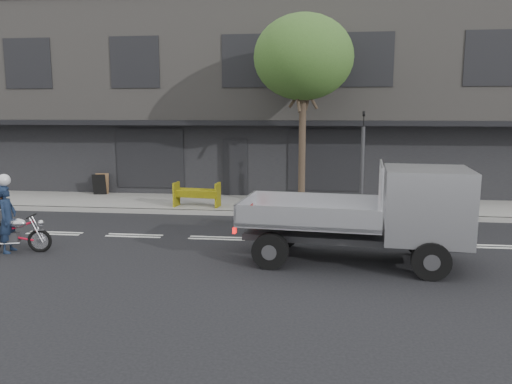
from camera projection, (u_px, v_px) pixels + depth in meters
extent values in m
plane|color=black|center=(217.00, 238.00, 13.87)|extent=(80.00, 80.00, 0.00)
cube|color=gray|center=(242.00, 204.00, 18.46)|extent=(32.00, 3.20, 0.15)
cube|color=gray|center=(235.00, 213.00, 16.90)|extent=(32.00, 0.20, 0.15)
cube|color=slate|center=(261.00, 100.00, 24.30)|extent=(26.00, 10.00, 8.00)
cylinder|color=#382B21|center=(302.00, 154.00, 17.41)|extent=(0.24, 0.24, 4.00)
ellipsoid|color=#2A461A|center=(303.00, 57.00, 16.87)|extent=(3.40, 3.40, 2.89)
cylinder|color=#2D2D30|center=(362.00, 172.00, 16.42)|extent=(0.12, 0.12, 3.00)
imported|color=black|center=(364.00, 119.00, 16.14)|extent=(0.08, 0.10, 0.50)
torus|color=black|center=(40.00, 241.00, 12.50)|extent=(0.61, 0.17, 0.60)
cube|color=#2D2D30|center=(12.00, 237.00, 12.47)|extent=(0.33, 0.25, 0.25)
ellipsoid|color=silver|center=(17.00, 223.00, 12.41)|extent=(0.52, 0.34, 0.25)
cube|color=black|center=(0.00, 224.00, 12.41)|extent=(0.50, 0.28, 0.08)
cylinder|color=black|center=(31.00, 216.00, 12.39)|extent=(0.11, 0.54, 0.03)
imported|color=#131F36|center=(7.00, 219.00, 12.41)|extent=(0.49, 0.67, 1.69)
cylinder|color=black|center=(270.00, 251.00, 11.17)|extent=(0.84, 0.38, 0.81)
cylinder|color=black|center=(284.00, 232.00, 12.92)|extent=(0.84, 0.38, 0.81)
cylinder|color=black|center=(431.00, 261.00, 10.43)|extent=(0.84, 0.38, 0.81)
cylinder|color=black|center=(422.00, 239.00, 12.19)|extent=(0.84, 0.38, 0.81)
cube|color=#2D2D30|center=(350.00, 237.00, 11.65)|extent=(5.01, 1.56, 0.15)
cube|color=#9F9FA4|center=(426.00, 204.00, 11.15)|extent=(2.01, 2.10, 1.61)
cube|color=black|center=(427.00, 184.00, 11.08)|extent=(1.78, 1.97, 0.59)
cube|color=silver|center=(311.00, 219.00, 11.78)|extent=(3.41, 2.40, 0.11)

